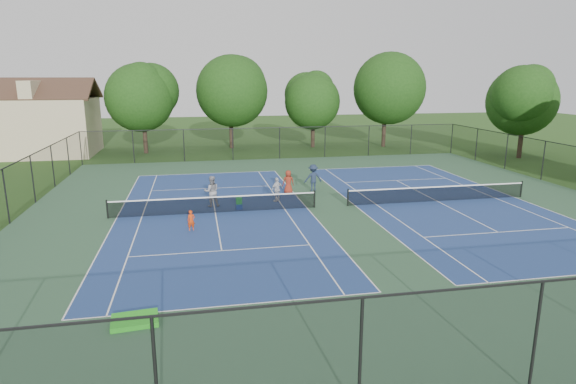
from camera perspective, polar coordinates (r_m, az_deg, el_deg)
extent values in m
plane|color=#234716|center=(29.42, 5.13, -1.76)|extent=(140.00, 140.00, 0.00)
cube|color=#31573B|center=(29.42, 5.13, -1.76)|extent=(36.00, 36.00, 0.01)
cube|color=navy|center=(28.34, -8.62, -2.44)|extent=(10.97, 23.77, 0.00)
cube|color=white|center=(39.90, -9.39, 2.19)|extent=(10.97, 0.06, 0.00)
cube|color=white|center=(17.22, -6.77, -13.21)|extent=(10.97, 0.06, 0.00)
cube|color=white|center=(28.68, -19.64, -2.90)|extent=(0.06, 23.77, 0.00)
cube|color=white|center=(29.04, 2.26, -1.89)|extent=(0.06, 23.77, 0.00)
cube|color=white|center=(28.49, -16.92, -2.79)|extent=(0.06, 23.77, 0.00)
cube|color=white|center=(28.77, -0.40, -2.03)|extent=(0.06, 23.77, 0.00)
cube|color=white|center=(34.53, -9.10, 0.44)|extent=(8.23, 0.06, 0.00)
cube|color=white|center=(22.25, -7.86, -6.91)|extent=(8.23, 0.06, 0.00)
cube|color=white|center=(28.33, -8.62, -2.44)|extent=(0.06, 12.80, 0.00)
cylinder|color=black|center=(28.62, -20.64, -1.93)|extent=(0.10, 0.10, 1.07)
cylinder|color=black|center=(29.02, 3.16, -0.85)|extent=(0.10, 0.10, 1.07)
cube|color=black|center=(28.21, -8.65, -1.55)|extent=(11.90, 0.01, 0.90)
cube|color=white|center=(28.09, -8.68, -0.60)|extent=(11.90, 0.04, 0.07)
cube|color=navy|center=(32.03, 17.26, -1.04)|extent=(10.97, 23.77, 0.00)
cube|color=white|center=(42.60, 9.79, 2.89)|extent=(10.97, 0.06, 0.00)
cube|color=white|center=(29.86, 7.93, -1.58)|extent=(0.06, 23.77, 0.00)
cube|color=white|center=(34.93, 25.23, -0.55)|extent=(0.06, 23.77, 0.00)
cube|color=white|center=(30.33, 10.38, -1.44)|extent=(0.06, 23.77, 0.00)
cube|color=white|center=(34.15, 23.37, -0.67)|extent=(0.06, 23.77, 0.00)
cube|color=white|center=(37.63, 12.72, 1.36)|extent=(8.23, 0.06, 0.00)
cube|color=white|center=(26.80, 23.66, -4.39)|extent=(8.23, 0.06, 0.00)
cube|color=white|center=(32.03, 17.26, -1.04)|extent=(0.06, 12.80, 0.00)
cylinder|color=black|center=(29.59, 7.11, -0.66)|extent=(0.10, 0.10, 1.07)
cylinder|color=black|center=(35.10, 25.92, 0.31)|extent=(0.10, 0.10, 1.07)
cube|color=black|center=(31.92, 17.32, -0.25)|extent=(11.90, 0.01, 0.90)
cube|color=white|center=(31.82, 17.38, 0.59)|extent=(11.90, 0.04, 0.07)
cylinder|color=black|center=(46.76, -23.35, 4.77)|extent=(0.08, 0.08, 3.00)
cylinder|color=black|center=(46.01, -17.86, 5.10)|extent=(0.08, 0.08, 3.00)
cylinder|color=black|center=(45.68, -12.23, 5.38)|extent=(0.08, 0.08, 3.00)
cylinder|color=black|center=(11.20, -15.36, -20.84)|extent=(0.08, 0.08, 3.00)
cylinder|color=black|center=(45.80, -6.57, 5.62)|extent=(0.08, 0.08, 3.00)
cylinder|color=black|center=(11.68, 8.56, -18.91)|extent=(0.08, 0.08, 3.00)
cylinder|color=black|center=(46.36, -0.99, 5.80)|extent=(0.08, 0.08, 3.00)
cylinder|color=black|center=(13.71, 27.27, -15.15)|extent=(0.08, 0.08, 3.00)
cylinder|color=black|center=(47.34, 4.41, 5.93)|extent=(0.08, 0.08, 3.00)
cylinder|color=black|center=(48.72, 9.54, 6.00)|extent=(0.08, 0.08, 3.00)
cylinder|color=black|center=(50.47, 14.37, 6.02)|extent=(0.08, 0.08, 3.00)
cylinder|color=black|center=(52.54, 18.84, 6.00)|extent=(0.08, 0.08, 3.00)
cylinder|color=black|center=(29.69, -30.43, -0.48)|extent=(0.08, 0.08, 3.00)
cylinder|color=black|center=(41.49, 28.00, 3.30)|extent=(0.08, 0.08, 3.00)
cylinder|color=black|center=(33.87, -28.00, 1.33)|extent=(0.08, 0.08, 3.00)
cylinder|color=black|center=(45.02, 24.46, 4.36)|extent=(0.08, 0.08, 3.00)
cylinder|color=black|center=(38.12, -26.11, 2.73)|extent=(0.08, 0.08, 3.00)
cylinder|color=black|center=(48.72, 21.43, 5.25)|extent=(0.08, 0.08, 3.00)
cylinder|color=black|center=(42.42, -24.59, 3.85)|extent=(0.08, 0.08, 3.00)
cube|color=black|center=(46.36, -0.99, 5.80)|extent=(36.00, 0.01, 3.00)
cube|color=black|center=(46.18, -1.00, 7.65)|extent=(36.00, 0.05, 0.05)
cube|color=black|center=(13.71, 27.27, -15.15)|extent=(36.00, 0.01, 3.00)
cube|color=black|center=(13.09, 27.99, -9.34)|extent=(36.00, 0.05, 0.05)
cube|color=black|center=(29.69, -30.43, -0.48)|extent=(0.01, 36.00, 3.00)
cube|color=black|center=(29.42, -30.78, 2.35)|extent=(0.05, 36.00, 0.05)
cylinder|color=#2D2116|center=(51.82, -16.60, 6.50)|extent=(0.44, 0.44, 3.78)
sphere|color=#183C10|center=(51.53, -16.88, 10.65)|extent=(6.80, 6.80, 6.80)
sphere|color=#183C10|center=(51.51, -16.93, 11.38)|extent=(5.58, 5.58, 5.58)
sphere|color=#183C10|center=(51.50, -16.98, 12.12)|extent=(4.35, 4.35, 4.35)
cylinder|color=#2D2116|center=(53.69, -6.74, 7.39)|extent=(0.44, 0.44, 4.14)
sphere|color=#183C10|center=(53.41, -6.87, 11.83)|extent=(7.60, 7.60, 7.60)
sphere|color=#183C10|center=(53.40, -6.89, 12.49)|extent=(6.23, 6.23, 6.23)
sphere|color=#183C10|center=(53.39, -6.91, 13.16)|extent=(4.86, 4.86, 4.86)
cylinder|color=#2D2116|center=(54.17, 2.96, 7.13)|extent=(0.44, 0.44, 3.42)
sphere|color=#183C10|center=(53.90, 3.00, 10.68)|extent=(6.00, 6.00, 6.00)
sphere|color=#183C10|center=(53.87, 3.01, 11.43)|extent=(4.92, 4.92, 4.92)
sphere|color=#183C10|center=(53.85, 3.02, 12.18)|extent=(3.84, 3.84, 3.84)
cylinder|color=#2D2116|center=(55.65, 11.31, 7.53)|extent=(0.44, 0.44, 4.32)
sphere|color=#183C10|center=(55.38, 11.52, 11.96)|extent=(7.80, 7.80, 7.80)
sphere|color=#183C10|center=(55.37, 11.55, 12.59)|extent=(6.40, 6.40, 6.40)
sphere|color=#183C10|center=(55.37, 11.58, 13.23)|extent=(4.99, 4.99, 4.99)
cylinder|color=#2D2116|center=(51.92, 25.87, 5.62)|extent=(0.44, 0.44, 3.60)
sphere|color=#183C10|center=(51.63, 26.28, 9.59)|extent=(6.60, 6.60, 6.60)
sphere|color=#183C10|center=(51.60, 26.36, 10.33)|extent=(5.41, 5.41, 5.41)
sphere|color=#183C10|center=(51.59, 26.44, 11.08)|extent=(4.22, 4.22, 4.22)
cube|color=tan|center=(54.59, -27.13, 6.87)|extent=(10.00, 8.00, 5.60)
cube|color=tan|center=(54.38, -27.55, 10.71)|extent=(1.20, 8.00, 1.76)
cube|color=#422B1E|center=(52.46, -28.17, 10.71)|extent=(10.80, 4.10, 2.15)
cube|color=#422B1E|center=(56.30, -27.00, 10.92)|extent=(10.80, 4.10, 2.15)
imported|color=red|center=(25.22, -11.40, -3.33)|extent=(0.42, 0.31, 1.07)
imported|color=gray|center=(29.55, -9.03, 0.08)|extent=(0.95, 0.76, 1.89)
imported|color=silver|center=(30.36, -1.30, 0.29)|extent=(0.98, 0.78, 1.56)
imported|color=#1C283E|center=(33.12, 2.99, 1.68)|extent=(1.23, 0.72, 1.88)
imported|color=maroon|center=(32.44, 0.03, 1.19)|extent=(0.79, 0.52, 1.61)
cube|color=#163A9C|center=(28.89, -5.82, -1.73)|extent=(0.39, 0.30, 0.32)
cube|color=green|center=(28.80, -5.84, -1.04)|extent=(0.35, 0.27, 0.40)
cube|color=green|center=(16.77, -17.70, -14.28)|extent=(1.57, 1.21, 0.17)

